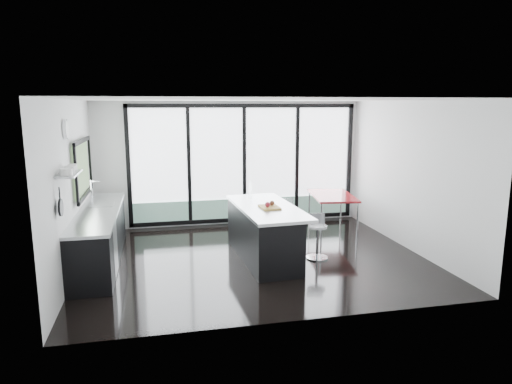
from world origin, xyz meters
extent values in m
cube|color=black|center=(0.00, 0.00, 0.00)|extent=(6.00, 5.00, 0.00)
cube|color=white|center=(0.00, 0.00, 2.80)|extent=(6.00, 5.00, 0.00)
cube|color=silver|center=(0.00, 2.50, 1.40)|extent=(6.00, 0.00, 2.80)
cube|color=white|center=(0.30, 2.47, 1.40)|extent=(5.00, 0.02, 2.50)
cube|color=slate|center=(0.30, 2.43, 0.37)|extent=(5.00, 0.02, 0.44)
cube|color=black|center=(-0.95, 2.43, 1.40)|extent=(0.08, 0.04, 2.50)
cube|color=black|center=(0.30, 2.43, 1.40)|extent=(0.08, 0.04, 2.50)
cube|color=black|center=(1.55, 2.43, 1.40)|extent=(0.08, 0.04, 2.50)
cube|color=silver|center=(0.00, -2.50, 1.40)|extent=(6.00, 0.00, 2.80)
cube|color=silver|center=(-3.00, 0.00, 1.40)|extent=(0.00, 5.00, 2.80)
cube|color=#516A46|center=(-2.97, 0.90, 1.60)|extent=(0.02, 1.60, 0.90)
cube|color=#AAADAF|center=(-2.87, -0.85, 1.75)|extent=(0.25, 0.80, 0.03)
cylinder|color=white|center=(-2.97, -0.30, 2.35)|extent=(0.04, 0.30, 0.30)
cylinder|color=black|center=(-2.94, -1.25, 1.35)|extent=(0.03, 0.24, 0.24)
cube|color=silver|center=(3.00, 0.00, 1.40)|extent=(0.00, 5.00, 2.80)
cube|color=black|center=(-2.67, 0.40, 0.43)|extent=(0.65, 3.20, 0.87)
cube|color=#AAADAF|center=(-2.67, 0.40, 0.90)|extent=(0.69, 3.24, 0.05)
cube|color=#AAADAF|center=(-2.67, 0.90, 0.90)|extent=(0.45, 0.48, 0.06)
cylinder|color=silver|center=(-2.82, 0.90, 1.14)|extent=(0.02, 0.02, 0.44)
cube|color=#AAADAF|center=(-2.36, -0.35, 0.42)|extent=(0.03, 0.60, 0.80)
cube|color=black|center=(0.14, -0.03, 0.45)|extent=(0.89, 2.31, 0.90)
cube|color=#AAADAF|center=(0.23, -0.02, 0.92)|extent=(1.10, 2.38, 0.05)
cube|color=tan|center=(0.23, -0.18, 0.96)|extent=(0.33, 0.43, 0.03)
sphere|color=maroon|center=(0.19, -0.23, 1.03)|extent=(0.10, 0.10, 0.09)
sphere|color=#542D1C|center=(0.29, -0.12, 1.02)|extent=(0.09, 0.09, 0.09)
cylinder|color=silver|center=(0.08, 0.74, 1.09)|extent=(0.08, 0.08, 0.29)
cylinder|color=silver|center=(1.10, -0.27, 0.31)|extent=(0.44, 0.44, 0.62)
cylinder|color=silver|center=(0.86, 0.78, 0.34)|extent=(0.46, 0.46, 0.67)
cube|color=maroon|center=(2.06, 1.46, 0.40)|extent=(1.06, 1.60, 0.79)
camera|label=1|loc=(-1.66, -7.67, 2.71)|focal=32.00mm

